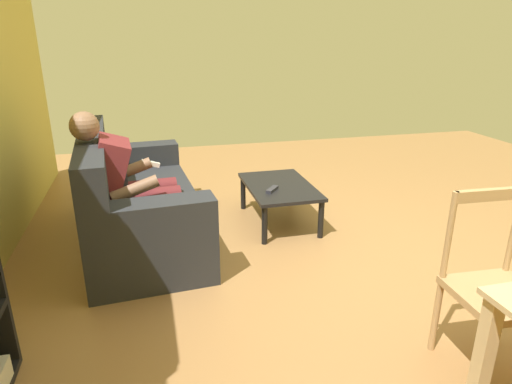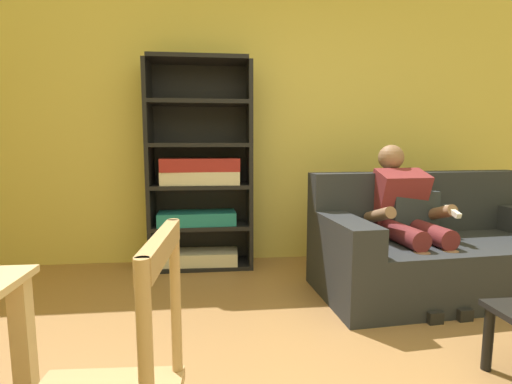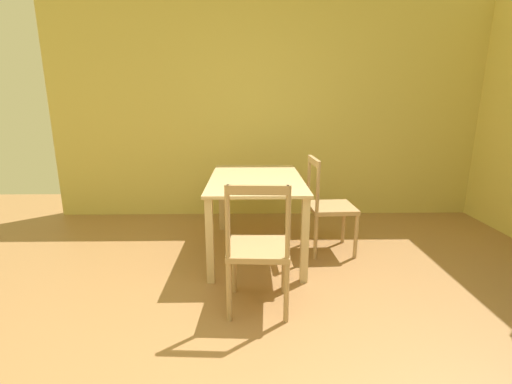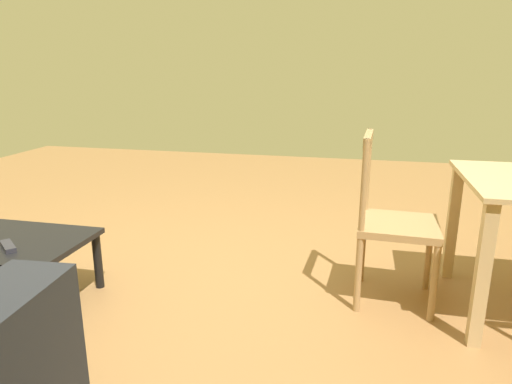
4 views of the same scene
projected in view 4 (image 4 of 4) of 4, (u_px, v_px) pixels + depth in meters
name	position (u px, v px, depth m)	size (l,w,h in m)	color
ground_plane	(211.00, 294.00, 2.68)	(8.51, 8.51, 0.00)	#9E7042
coffee_table	(3.00, 247.00, 2.53)	(0.91, 0.58, 0.37)	black
tv_remote	(8.00, 246.00, 2.39)	(0.05, 0.17, 0.02)	#2D2D38
dining_chair_facing_couch	(393.00, 223.00, 2.51)	(0.44, 0.44, 0.94)	tan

